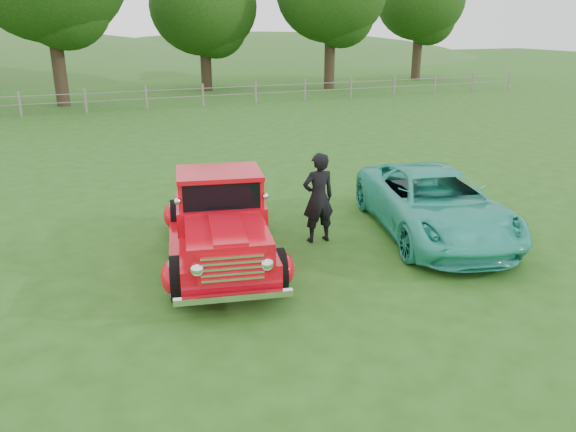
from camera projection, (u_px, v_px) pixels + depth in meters
name	position (u px, v px, depth m)	size (l,w,h in m)	color
ground	(338.00, 278.00, 10.06)	(140.00, 140.00, 0.00)	#234D14
distant_hills	(61.00, 106.00, 62.15)	(116.00, 60.00, 18.00)	#295820
fence_line	(146.00, 98.00, 29.12)	(48.00, 0.12, 1.20)	slate
tree_near_east	(203.00, 6.00, 35.49)	(6.80, 6.80, 8.33)	black
tree_far_east	(421.00, 0.00, 42.20)	(6.60, 6.60, 8.86)	black
red_pickup	(220.00, 221.00, 10.57)	(2.92, 5.23, 1.78)	black
teal_sedan	(434.00, 203.00, 11.93)	(2.30, 4.98, 1.39)	teal
man	(318.00, 198.00, 11.45)	(0.69, 0.45, 1.88)	black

